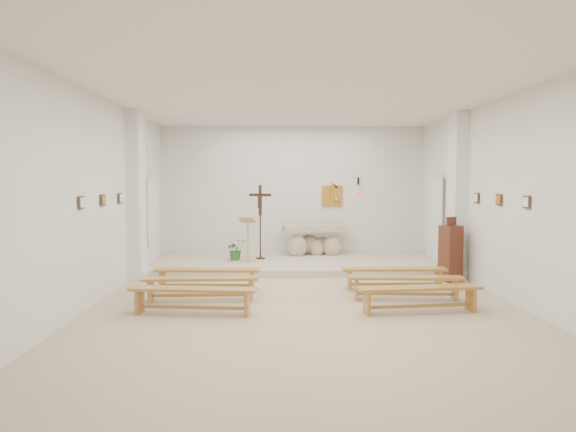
{
  "coord_description": "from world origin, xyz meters",
  "views": [
    {
      "loc": [
        -0.5,
        -8.76,
        2.05
      ],
      "look_at": [
        -0.22,
        1.6,
        1.34
      ],
      "focal_mm": 32.0,
      "sensor_mm": 36.0,
      "label": 1
    }
  ],
  "objects_px": {
    "bench_right_front": "(394,273)",
    "bench_left_third": "(193,294)",
    "altar": "(314,242)",
    "bench_left_front": "(207,274)",
    "lectern": "(248,239)",
    "crucifix_stand": "(260,216)",
    "bench_right_second": "(406,282)",
    "donation_pedestal": "(450,253)",
    "bench_right_third": "(420,293)",
    "bench_left_second": "(201,283)"
  },
  "relations": [
    {
      "from": "bench_left_front",
      "to": "bench_right_third",
      "type": "xyz_separation_m",
      "value": [
        3.51,
        -1.7,
        0.0
      ]
    },
    {
      "from": "donation_pedestal",
      "to": "bench_right_front",
      "type": "xyz_separation_m",
      "value": [
        -1.34,
        -0.8,
        -0.27
      ]
    },
    {
      "from": "bench_right_third",
      "to": "altar",
      "type": "bearing_deg",
      "value": 97.12
    },
    {
      "from": "bench_left_second",
      "to": "altar",
      "type": "bearing_deg",
      "value": 61.89
    },
    {
      "from": "crucifix_stand",
      "to": "bench_right_front",
      "type": "relative_size",
      "value": 0.92
    },
    {
      "from": "bench_left_third",
      "to": "bench_right_third",
      "type": "xyz_separation_m",
      "value": [
        3.51,
        0.0,
        0.0
      ]
    },
    {
      "from": "bench_right_third",
      "to": "bench_left_third",
      "type": "bearing_deg",
      "value": 174.13
    },
    {
      "from": "altar",
      "to": "bench_right_front",
      "type": "height_order",
      "value": "altar"
    },
    {
      "from": "bench_left_front",
      "to": "lectern",
      "type": "bearing_deg",
      "value": 78.9
    },
    {
      "from": "lectern",
      "to": "altar",
      "type": "bearing_deg",
      "value": 49.81
    },
    {
      "from": "lectern",
      "to": "bench_right_second",
      "type": "height_order",
      "value": "lectern"
    },
    {
      "from": "bench_left_front",
      "to": "bench_right_second",
      "type": "height_order",
      "value": "same"
    },
    {
      "from": "bench_left_third",
      "to": "lectern",
      "type": "bearing_deg",
      "value": 88.08
    },
    {
      "from": "donation_pedestal",
      "to": "bench_left_front",
      "type": "height_order",
      "value": "donation_pedestal"
    },
    {
      "from": "altar",
      "to": "bench_left_second",
      "type": "height_order",
      "value": "altar"
    },
    {
      "from": "bench_left_front",
      "to": "bench_left_third",
      "type": "xyz_separation_m",
      "value": [
        0.0,
        -1.7,
        0.0
      ]
    },
    {
      "from": "bench_left_second",
      "to": "bench_left_third",
      "type": "height_order",
      "value": "same"
    },
    {
      "from": "crucifix_stand",
      "to": "bench_right_second",
      "type": "bearing_deg",
      "value": -42.58
    },
    {
      "from": "bench_left_third",
      "to": "bench_left_second",
      "type": "bearing_deg",
      "value": 96.39
    },
    {
      "from": "bench_right_second",
      "to": "bench_right_third",
      "type": "height_order",
      "value": "same"
    },
    {
      "from": "bench_left_second",
      "to": "bench_right_third",
      "type": "height_order",
      "value": "same"
    },
    {
      "from": "bench_right_front",
      "to": "bench_left_second",
      "type": "distance_m",
      "value": 3.62
    },
    {
      "from": "altar",
      "to": "bench_left_front",
      "type": "relative_size",
      "value": 0.85
    },
    {
      "from": "lectern",
      "to": "bench_right_third",
      "type": "height_order",
      "value": "lectern"
    },
    {
      "from": "lectern",
      "to": "bench_left_second",
      "type": "distance_m",
      "value": 3.5
    },
    {
      "from": "donation_pedestal",
      "to": "altar",
      "type": "bearing_deg",
      "value": 110.66
    },
    {
      "from": "bench_left_third",
      "to": "bench_left_front",
      "type": "bearing_deg",
      "value": 96.39
    },
    {
      "from": "bench_right_second",
      "to": "bench_left_third",
      "type": "xyz_separation_m",
      "value": [
        -3.51,
        -0.85,
        0.0
      ]
    },
    {
      "from": "bench_right_front",
      "to": "bench_left_third",
      "type": "relative_size",
      "value": 0.99
    },
    {
      "from": "bench_left_second",
      "to": "bench_right_third",
      "type": "distance_m",
      "value": 3.62
    },
    {
      "from": "bench_left_second",
      "to": "lectern",
      "type": "bearing_deg",
      "value": 78.5
    },
    {
      "from": "donation_pedestal",
      "to": "bench_right_third",
      "type": "height_order",
      "value": "donation_pedestal"
    },
    {
      "from": "altar",
      "to": "lectern",
      "type": "relative_size",
      "value": 1.55
    },
    {
      "from": "bench_right_third",
      "to": "bench_right_front",
      "type": "bearing_deg",
      "value": 84.13
    },
    {
      "from": "crucifix_stand",
      "to": "donation_pedestal",
      "type": "relative_size",
      "value": 1.36
    },
    {
      "from": "bench_right_front",
      "to": "bench_left_second",
      "type": "height_order",
      "value": "same"
    },
    {
      "from": "lectern",
      "to": "bench_left_front",
      "type": "height_order",
      "value": "lectern"
    },
    {
      "from": "altar",
      "to": "bench_right_second",
      "type": "distance_m",
      "value": 4.66
    },
    {
      "from": "crucifix_stand",
      "to": "bench_left_front",
      "type": "bearing_deg",
      "value": -94.5
    },
    {
      "from": "bench_left_third",
      "to": "bench_right_third",
      "type": "distance_m",
      "value": 3.51
    },
    {
      "from": "bench_right_second",
      "to": "bench_left_third",
      "type": "height_order",
      "value": "same"
    },
    {
      "from": "bench_right_front",
      "to": "bench_left_second",
      "type": "relative_size",
      "value": 1.0
    },
    {
      "from": "bench_left_front",
      "to": "bench_right_second",
      "type": "bearing_deg",
      "value": -11.07
    },
    {
      "from": "bench_left_front",
      "to": "bench_left_second",
      "type": "height_order",
      "value": "same"
    },
    {
      "from": "altar",
      "to": "bench_right_front",
      "type": "xyz_separation_m",
      "value": [
        1.23,
        -3.64,
        -0.16
      ]
    },
    {
      "from": "altar",
      "to": "bench_right_front",
      "type": "relative_size",
      "value": 0.86
    },
    {
      "from": "crucifix_stand",
      "to": "bench_right_second",
      "type": "height_order",
      "value": "crucifix_stand"
    },
    {
      "from": "donation_pedestal",
      "to": "bench_left_second",
      "type": "relative_size",
      "value": 0.67
    },
    {
      "from": "lectern",
      "to": "bench_left_front",
      "type": "xyz_separation_m",
      "value": [
        -0.63,
        -2.57,
        -0.37
      ]
    },
    {
      "from": "bench_left_third",
      "to": "altar",
      "type": "bearing_deg",
      "value": 73.25
    }
  ]
}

